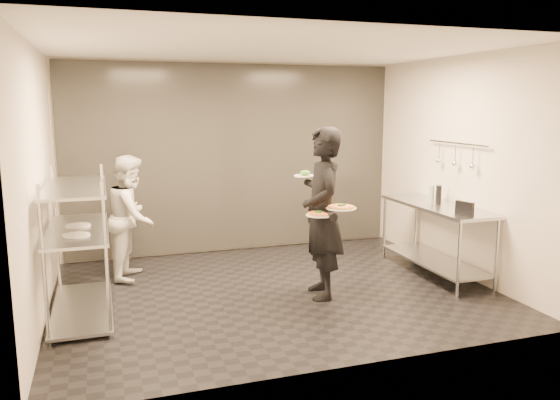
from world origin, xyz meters
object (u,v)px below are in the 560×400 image
object	(u,v)px
bottle_green	(431,194)
pizza_plate_far	(341,207)
pos_monitor	(465,209)
pizza_plate_near	(319,214)
bottle_dark	(439,195)
salad_plate	(305,174)
chef	(132,217)
pass_rack	(78,242)
bottle_clear	(438,193)
prep_counter	(436,227)
waiter	(322,213)

from	to	relation	value
bottle_green	pizza_plate_far	bearing A→B (deg)	-157.93
pos_monitor	pizza_plate_near	bearing A→B (deg)	157.95
pizza_plate_near	bottle_dark	distance (m)	1.97
salad_plate	bottle_dark	size ratio (longest dim) A/B	1.11
chef	pizza_plate_far	size ratio (longest dim) A/B	4.68
pizza_plate_near	bottle_green	bearing A→B (deg)	18.67
bottle_green	chef	bearing A→B (deg)	164.92
pos_monitor	salad_plate	bearing A→B (deg)	141.69
pass_rack	bottle_clear	xyz separation A→B (m)	(4.49, 0.21, 0.27)
prep_counter	bottle_clear	distance (m)	0.49
waiter	salad_plate	bearing A→B (deg)	-154.92
pass_rack	bottle_green	distance (m)	4.32
prep_counter	pizza_plate_near	bearing A→B (deg)	-164.37
bottle_dark	prep_counter	bearing A→B (deg)	-138.66
pizza_plate_near	salad_plate	bearing A→B (deg)	87.12
waiter	salad_plate	size ratio (longest dim) A/B	7.45
pos_monitor	bottle_dark	bearing A→B (deg)	61.93
prep_counter	bottle_dark	bearing A→B (deg)	41.34
salad_plate	pass_rack	bearing A→B (deg)	-179.91
pizza_plate_near	bottle_dark	size ratio (longest dim) A/B	1.28
pizza_plate_far	pos_monitor	bearing A→B (deg)	-7.15
pass_rack	pos_monitor	world-z (taller)	pass_rack
pizza_plate_near	bottle_dark	xyz separation A→B (m)	(1.89, 0.56, 0.03)
salad_plate	bottle_clear	xyz separation A→B (m)	(1.96, 0.21, -0.35)
pass_rack	prep_counter	xyz separation A→B (m)	(4.33, 0.00, -0.14)
pizza_plate_far	pos_monitor	xyz separation A→B (m)	(1.47, -0.18, -0.07)
pos_monitor	bottle_clear	distance (m)	0.97
waiter	bottle_green	xyz separation A→B (m)	(1.70, 0.41, 0.07)
pizza_plate_far	bottle_clear	distance (m)	1.90
chef	pizza_plate_near	bearing A→B (deg)	-114.08
salad_plate	pos_monitor	xyz separation A→B (m)	(1.69, -0.72, -0.38)
pos_monitor	bottle_clear	world-z (taller)	bottle_clear
chef	bottle_dark	xyz separation A→B (m)	(3.79, -1.05, 0.25)
pizza_plate_far	bottle_clear	size ratio (longest dim) A/B	1.46
prep_counter	pizza_plate_near	size ratio (longest dim) A/B	6.03
pizza_plate_far	bottle_dark	size ratio (longest dim) A/B	1.43
prep_counter	bottle_clear	world-z (taller)	bottle_clear
waiter	bottle_clear	distance (m)	1.94
bottle_dark	pizza_plate_near	bearing A→B (deg)	-163.42
pos_monitor	bottle_clear	size ratio (longest dim) A/B	1.02
prep_counter	waiter	size ratio (longest dim) A/B	0.93
pizza_plate_far	bottle_dark	world-z (taller)	bottle_dark
salad_plate	bottle_clear	bearing A→B (deg)	6.02
waiter	chef	xyz separation A→B (m)	(-2.02, 1.41, -0.19)
prep_counter	pos_monitor	distance (m)	0.82
waiter	pizza_plate_near	size ratio (longest dim) A/B	6.50
waiter	bottle_green	world-z (taller)	waiter
salad_plate	pizza_plate_near	bearing A→B (deg)	-92.88
chef	pos_monitor	world-z (taller)	chef
bottle_dark	pos_monitor	bearing A→B (deg)	-102.91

